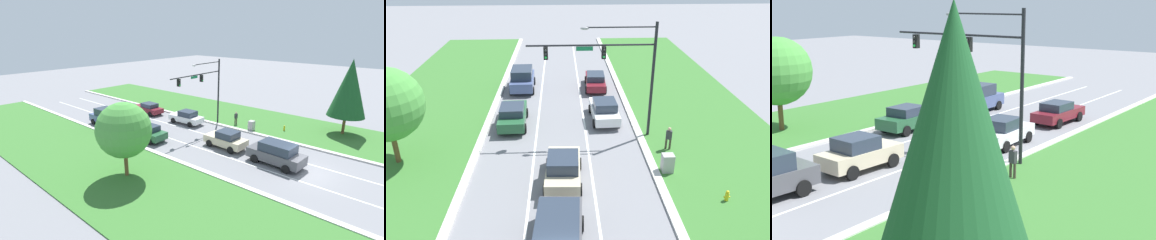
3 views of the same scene
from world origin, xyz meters
The scene contains 19 objects.
ground_plane centered at (0.00, 0.00, 0.00)m, with size 160.00×160.00×0.00m, color slate.
curb_strip_right centered at (5.65, 0.00, 0.07)m, with size 0.50×90.00×0.15m.
curb_strip_left centered at (-5.65, 0.00, 0.07)m, with size 0.50×90.00×0.15m.
grass_verge_right centered at (10.90, 0.00, 0.04)m, with size 10.00×90.00×0.08m.
grass_verge_left centered at (-10.90, 0.00, 0.04)m, with size 10.00×90.00×0.08m.
lane_stripe_inner_left centered at (-1.80, 0.00, 0.00)m, with size 0.14×81.00×0.01m.
lane_stripe_inner_right centered at (1.80, 0.00, 0.00)m, with size 0.14×81.00×0.01m.
traffic_signal_mast centered at (3.84, 13.97, 5.44)m, with size 8.52×0.41×8.13m.
slate_blue_suv centered at (-3.59, 24.04, 1.08)m, with size 2.34×4.55×2.11m.
graphite_suv centered at (-0.20, 2.74, 1.07)m, with size 2.49×5.10×2.06m.
burgundy_sedan centered at (3.35, 24.01, 0.79)m, with size 2.12×4.76×1.54m.
forest_sedan centered at (-3.65, 16.17, 0.85)m, with size 2.22×4.64×1.67m.
champagne_sedan centered at (0.09, 8.36, 0.90)m, with size 2.27×4.41×1.80m.
white_sedan centered at (3.40, 16.78, 0.85)m, with size 2.22×4.51×1.70m.
utility_cabinet centered at (6.37, 9.09, 0.61)m, with size 0.70×0.60×1.22m.
pedestrian centered at (7.14, 11.78, 0.94)m, with size 0.42×0.29×1.69m.
fire_hydrant centered at (8.82, 6.08, 0.34)m, with size 0.34×0.20×0.70m.
conifer_near_right_tree centered at (12.25, 0.56, 5.37)m, with size 4.00×4.00×8.58m.
oak_near_left_tree centered at (-10.34, 11.01, 3.99)m, with size 4.47×4.47×6.23m.
Camera 1 is at (-23.60, -7.75, 11.74)m, focal length 28.00 mm.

